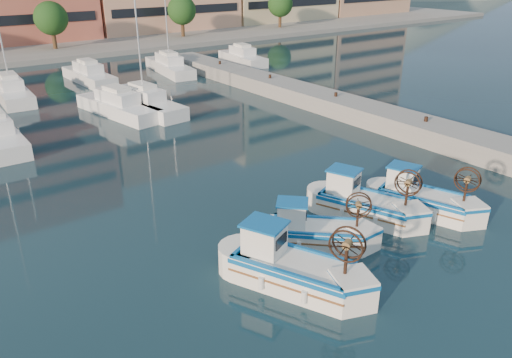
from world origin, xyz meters
name	(u,v)px	position (x,y,z in m)	size (l,w,h in m)	color
ground	(353,239)	(0.00, 0.00, 0.00)	(300.00, 300.00, 0.00)	#1A3743
quay	(399,123)	(13.00, 8.00, 0.60)	(3.00, 60.00, 1.20)	gray
yacht_marina	(61,100)	(-3.26, 27.94, 0.53)	(38.47, 22.69, 11.50)	white
fishing_boat_a	(291,267)	(-4.20, -0.91, 0.78)	(3.47, 4.72, 2.84)	white
fishing_boat_b	(314,231)	(-1.67, 0.61, 0.67)	(3.75, 3.70, 2.42)	white
fishing_boat_c	(363,202)	(1.73, 1.07, 0.74)	(3.11, 4.44, 2.68)	white
fishing_boat_d	(422,198)	(4.24, -0.17, 0.72)	(2.87, 4.30, 2.60)	white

